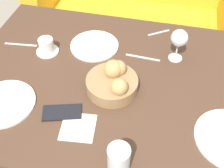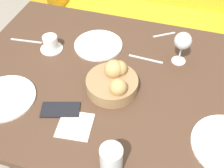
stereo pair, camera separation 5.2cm
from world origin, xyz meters
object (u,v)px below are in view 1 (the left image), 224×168
water_tumbler (119,160)px  fork_silver (143,58)px  napkin (78,127)px  plate_far_center (94,46)px  cell_phone (62,112)px  coffee_cup (47,46)px  plate_near_left (4,103)px  wine_glass (179,39)px  bread_basket (113,81)px  couch (134,18)px  spoon_coffee (159,33)px  knife_silver (21,45)px

water_tumbler → fork_silver: 0.57m
napkin → plate_far_center: bearing=98.3°
plate_far_center → cell_phone: size_ratio=1.41×
water_tumbler → coffee_cup: water_tumbler is taller
plate_near_left → wine_glass: bearing=33.9°
bread_basket → couch: bearing=94.6°
bread_basket → plate_near_left: bearing=-155.8°
plate_far_center → fork_silver: size_ratio=1.44×
wine_glass → plate_far_center: bearing=-179.9°
couch → plate_far_center: size_ratio=6.67×
wine_glass → spoon_coffee: wine_glass is taller
cell_phone → coffee_cup: bearing=120.4°
knife_silver → spoon_coffee: size_ratio=1.52×
cell_phone → wine_glass: bearing=46.3°
spoon_coffee → napkin: 0.69m
water_tumbler → coffee_cup: 0.68m
plate_near_left → napkin: 0.32m
wine_glass → napkin: wine_glass is taller
water_tumbler → wine_glass: (0.14, 0.59, 0.05)m
spoon_coffee → knife_silver: bearing=-158.9°
fork_silver → water_tumbler: bearing=-89.3°
bread_basket → coffee_cup: bread_basket is taller
bread_basket → wine_glass: bearing=46.3°
bread_basket → knife_silver: size_ratio=1.32×
plate_far_center → wine_glass: 0.40m
water_tumbler → spoon_coffee: (0.04, 0.77, -0.06)m
plate_near_left → knife_silver: 0.37m
fork_silver → cell_phone: cell_phone is taller
wine_glass → fork_silver: 0.19m
couch → napkin: size_ratio=11.18×
bread_basket → water_tumbler: (0.10, -0.35, 0.02)m
bread_basket → wine_glass: 0.35m
napkin → water_tumbler: bearing=-34.7°
spoon_coffee → couch: bearing=106.8°
coffee_cup → knife_silver: coffee_cup is taller
wine_glass → napkin: bearing=-124.2°
bread_basket → fork_silver: bearing=67.5°
plate_far_center → knife_silver: size_ratio=1.44×
coffee_cup → fork_silver: bearing=7.6°
napkin → bread_basket: bearing=69.6°
couch → spoon_coffee: 0.95m
bread_basket → water_tumbler: bearing=-74.3°
couch → spoon_coffee: size_ratio=14.60×
bread_basket → plate_far_center: 0.29m
plate_near_left → spoon_coffee: size_ratio=2.31×
bread_basket → cell_phone: bearing=-133.7°
knife_silver → cell_phone: 0.49m
fork_silver → spoon_coffee: bearing=76.3°
water_tumbler → spoon_coffee: bearing=86.7°
water_tumbler → fork_silver: size_ratio=0.72×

